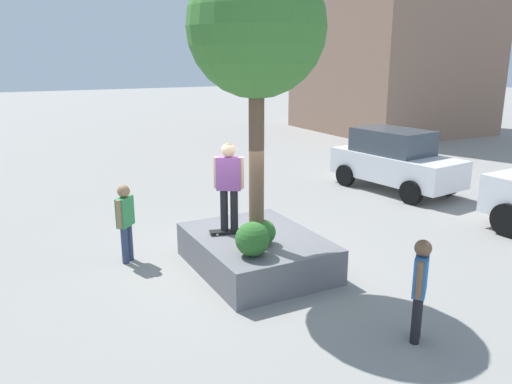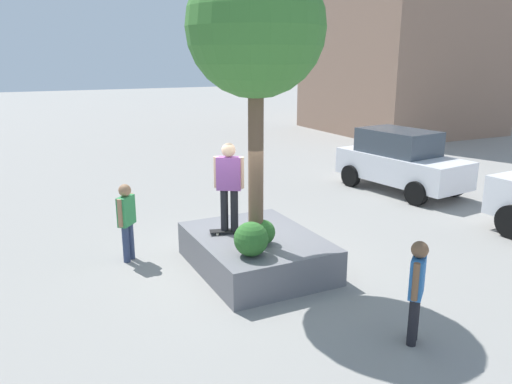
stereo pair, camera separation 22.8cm
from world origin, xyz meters
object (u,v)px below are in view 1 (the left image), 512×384
object	(u,v)px
bystander_watching	(125,218)
skateboard	(229,231)
skateboarder	(229,181)
pedestrian_crossing	(420,283)
sedan_parked	(395,160)
planter_ledge	(256,252)
plaza_tree	(256,30)

from	to	relation	value
bystander_watching	skateboard	bearing A→B (deg)	56.66
skateboarder	pedestrian_crossing	size ratio (longest dim) A/B	1.11
skateboard	sedan_parked	world-z (taller)	sedan_parked
planter_ledge	bystander_watching	bearing A→B (deg)	-124.87
planter_ledge	skateboarder	distance (m)	1.54
skateboarder	bystander_watching	bearing A→B (deg)	-123.34
planter_ledge	skateboard	size ratio (longest dim) A/B	3.60
skateboarder	plaza_tree	bearing A→B (deg)	14.53
plaza_tree	skateboarder	distance (m)	2.90
planter_ledge	pedestrian_crossing	distance (m)	3.64
planter_ledge	bystander_watching	size ratio (longest dim) A/B	1.81
planter_ledge	sedan_parked	distance (m)	7.63
plaza_tree	skateboarder	size ratio (longest dim) A/B	2.90
pedestrian_crossing	bystander_watching	distance (m)	5.90
planter_ledge	sedan_parked	bearing A→B (deg)	117.35
skateboarder	pedestrian_crossing	world-z (taller)	skateboarder
skateboard	bystander_watching	bearing A→B (deg)	-123.34
pedestrian_crossing	bystander_watching	xyz separation A→B (m)	(-5.01, -3.10, 0.03)
planter_ledge	pedestrian_crossing	bearing A→B (deg)	14.44
skateboard	sedan_parked	bearing A→B (deg)	113.62
pedestrian_crossing	plaza_tree	bearing A→B (deg)	-160.07
planter_ledge	pedestrian_crossing	xyz separation A→B (m)	(3.48, 0.90, 0.58)
planter_ledge	sedan_parked	xyz separation A→B (m)	(-3.49, 6.76, 0.63)
skateboard	skateboarder	size ratio (longest dim) A/B	0.47
sedan_parked	skateboarder	bearing A→B (deg)	-66.38
plaza_tree	bystander_watching	distance (m)	4.58
sedan_parked	skateboard	bearing A→B (deg)	-66.38
skateboarder	pedestrian_crossing	xyz separation A→B (m)	(3.84, 1.31, -0.86)
skateboarder	pedestrian_crossing	distance (m)	4.14
planter_ledge	plaza_tree	size ratio (longest dim) A/B	0.58
sedan_parked	pedestrian_crossing	world-z (taller)	sedan_parked
skateboarder	skateboard	bearing A→B (deg)	-90.00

